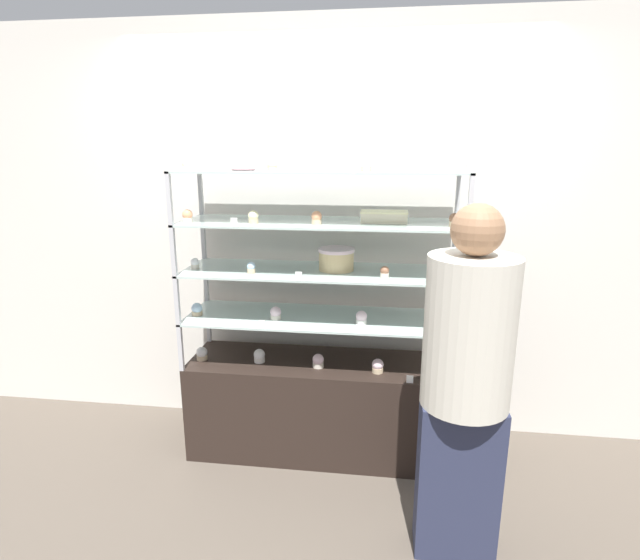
{
  "coord_description": "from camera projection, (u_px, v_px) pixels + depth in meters",
  "views": [
    {
      "loc": [
        0.36,
        -2.76,
        1.83
      ],
      "look_at": [
        0.0,
        0.0,
        1.1
      ],
      "focal_mm": 28.0,
      "sensor_mm": 36.0,
      "label": 1
    }
  ],
  "objects": [
    {
      "name": "display_base",
      "position": [
        320.0,
        406.0,
        3.08
      ],
      "size": [
        1.57,
        0.48,
        0.59
      ],
      "color": "black",
      "rests_on": "ground_plane"
    },
    {
      "name": "display_riser_top",
      "position": [
        320.0,
        173.0,
        2.72
      ],
      "size": [
        1.57,
        0.48,
        0.28
      ],
      "color": "#B7B7BC",
      "rests_on": "display_riser_upper"
    },
    {
      "name": "cupcake_8",
      "position": [
        446.0,
        320.0,
        2.78
      ],
      "size": [
        0.06,
        0.06,
        0.07
      ],
      "color": "white",
      "rests_on": "display_riser_lower"
    },
    {
      "name": "donut_glazed",
      "position": [
        243.0,
        166.0,
        2.74
      ],
      "size": [
        0.15,
        0.15,
        0.04
      ],
      "color": "#EFB2BC",
      "rests_on": "display_riser_top"
    },
    {
      "name": "cupcake_16",
      "position": [
        454.0,
        220.0,
        2.6
      ],
      "size": [
        0.06,
        0.06,
        0.07
      ],
      "color": "#CCB28C",
      "rests_on": "display_riser_upper"
    },
    {
      "name": "display_riser_lower",
      "position": [
        320.0,
        319.0,
        2.94
      ],
      "size": [
        1.57,
        0.48,
        0.28
      ],
      "color": "#B7B7BC",
      "rests_on": "display_base"
    },
    {
      "name": "cupcake_2",
      "position": [
        319.0,
        361.0,
        2.91
      ],
      "size": [
        0.07,
        0.07,
        0.08
      ],
      "color": "beige",
      "rests_on": "display_base"
    },
    {
      "name": "cupcake_14",
      "position": [
        253.0,
        217.0,
        2.71
      ],
      "size": [
        0.06,
        0.06,
        0.07
      ],
      "color": "#CCB28C",
      "rests_on": "display_riser_upper"
    },
    {
      "name": "cupcake_4",
      "position": [
        443.0,
        369.0,
        2.8
      ],
      "size": [
        0.07,
        0.07,
        0.08
      ],
      "color": "beige",
      "rests_on": "display_base"
    },
    {
      "name": "sheet_cake_frosted",
      "position": [
        384.0,
        217.0,
        2.75
      ],
      "size": [
        0.26,
        0.13,
        0.06
      ],
      "color": "beige",
      "rests_on": "display_riser_upper"
    },
    {
      "name": "cupcake_15",
      "position": [
        317.0,
        218.0,
        2.68
      ],
      "size": [
        0.06,
        0.06,
        0.07
      ],
      "color": "#CCB28C",
      "rests_on": "display_riser_upper"
    },
    {
      "name": "cupcake_7",
      "position": [
        361.0,
        318.0,
        2.81
      ],
      "size": [
        0.06,
        0.06,
        0.07
      ],
      "color": "white",
      "rests_on": "display_riser_lower"
    },
    {
      "name": "price_tag_3",
      "position": [
        234.0,
        222.0,
        2.62
      ],
      "size": [
        0.04,
        0.0,
        0.04
      ],
      "color": "white",
      "rests_on": "display_riser_upper"
    },
    {
      "name": "cupcake_5",
      "position": [
        197.0,
        309.0,
        2.96
      ],
      "size": [
        0.06,
        0.06,
        0.07
      ],
      "color": "#CCB28C",
      "rests_on": "display_riser_lower"
    },
    {
      "name": "cupcake_9",
      "position": [
        195.0,
        264.0,
        2.89
      ],
      "size": [
        0.05,
        0.05,
        0.06
      ],
      "color": "beige",
      "rests_on": "display_riser_middle"
    },
    {
      "name": "cupcake_10",
      "position": [
        251.0,
        268.0,
        2.79
      ],
      "size": [
        0.05,
        0.05,
        0.06
      ],
      "color": "#CCB28C",
      "rests_on": "display_riser_middle"
    },
    {
      "name": "cupcake_12",
      "position": [
        455.0,
        275.0,
        2.64
      ],
      "size": [
        0.05,
        0.05,
        0.06
      ],
      "color": "#CCB28C",
      "rests_on": "display_riser_middle"
    },
    {
      "name": "cupcake_13",
      "position": [
        187.0,
        216.0,
        2.75
      ],
      "size": [
        0.06,
        0.06,
        0.07
      ],
      "color": "beige",
      "rests_on": "display_riser_upper"
    },
    {
      "name": "cupcake_0",
      "position": [
        202.0,
        354.0,
        3.02
      ],
      "size": [
        0.07,
        0.07,
        0.08
      ],
      "color": "#CCB28C",
      "rests_on": "display_base"
    },
    {
      "name": "cupcake_17",
      "position": [
        187.0,
        164.0,
        2.7
      ],
      "size": [
        0.06,
        0.06,
        0.07
      ],
      "color": "beige",
      "rests_on": "display_riser_top"
    },
    {
      "name": "price_tag_2",
      "position": [
        299.0,
        276.0,
        2.65
      ],
      "size": [
        0.04,
        0.0,
        0.04
      ],
      "color": "white",
      "rests_on": "display_riser_middle"
    },
    {
      "name": "cupcake_11",
      "position": [
        385.0,
        272.0,
        2.69
      ],
      "size": [
        0.05,
        0.05,
        0.06
      ],
      "color": "beige",
      "rests_on": "display_riser_middle"
    },
    {
      "name": "customer_figure",
      "position": [
        465.0,
        380.0,
        2.15
      ],
      "size": [
        0.38,
        0.38,
        1.63
      ],
      "color": "#282D47",
      "rests_on": "ground_plane"
    },
    {
      "name": "layer_cake_centerpiece",
      "position": [
        336.0,
        259.0,
        2.86
      ],
      "size": [
        0.21,
        0.21,
        0.13
      ],
      "color": "#DBBC84",
      "rests_on": "display_riser_middle"
    },
    {
      "name": "cupcake_1",
      "position": [
        259.0,
        356.0,
        2.99
      ],
      "size": [
        0.07,
        0.07,
        0.08
      ],
      "color": "white",
      "rests_on": "display_base"
    },
    {
      "name": "cupcake_18",
      "position": [
        272.0,
        165.0,
        2.61
      ],
      "size": [
        0.06,
        0.06,
        0.07
      ],
      "color": "#CCB28C",
      "rests_on": "display_riser_top"
    },
    {
      "name": "price_tag_1",
      "position": [
        262.0,
        324.0,
        2.75
      ],
      "size": [
        0.04,
        0.0,
        0.04
      ],
      "color": "white",
      "rests_on": "display_riser_lower"
    },
    {
      "name": "cupcake_19",
      "position": [
        366.0,
        165.0,
        2.61
      ],
      "size": [
        0.06,
        0.06,
        0.07
      ],
      "color": "#CCB28C",
      "rests_on": "display_riser_top"
    },
    {
      "name": "display_riser_middle",
      "position": [
        320.0,
        273.0,
        2.86
      ],
      "size": [
        1.57,
        0.48,
        0.28
      ],
      "color": "#B7B7BC",
      "rests_on": "display_riser_lower"
    },
    {
      "name": "cupcake_20",
      "position": [
        461.0,
        166.0,
        2.51
      ],
      "size": [
        0.06,
        0.06,
        0.07
      ],
      "color": "white",
      "rests_on": "display_riser_top"
    },
    {
      "name": "ground_plane",
      "position": [
        320.0,
        448.0,
        3.15
      ],
      "size": [
        20.0,
        20.0,
        0.0
      ],
      "primitive_type": "plane",
      "color": "brown"
    },
    {
      "name": "cupcake_3",
      "position": [
        378.0,
        366.0,
        2.85
      ],
      "size": [
        0.07,
        0.07,
        0.08
      ],
      "color": "#CCB28C",
      "rests_on": "display_base"
    },
    {
      "name": "cupcake_6",
      "position": [
        276.0,
        313.0,
        2.89
      ],
      "size": [
        0.06,
        0.06,
        0.07
      ],
      "color": "beige",
      "rests_on": "display_riser_lower"
    },
    {
      "name": "back_wall",
      "position": [
        328.0,
        234.0,
        3.19
      ],
      "size": [
        8.0,
        0.05,
        2.6
      ],
      "color": "silver",
      "rests_on": "ground_plane"
    },
    {
      "name": "price_tag_4",
      "position": [
        353.0,
        168.0,
        2.47
      ],
      "size": [
        0.04,
        0.0,
        0.04
      ],
      "color": "white",
      "rests_on": "display_riser_top"
    },
    {
      "name": "display_riser_upper",
      "position": [
        320.0,
        224.0,
        2.79
      ],
      "size": [
        1.57,
        0.48,
        0.28
      ],
      "color": "#B7B7BC",
      "rests_on": "display_riser_middle"
    },
    {
      "name": "price_tag_0",
      "position": [
        410.0,
        379.0,
        2.72
      ],
      "size": [
        0.04,
        0.0,
        0.04
      ],
      "color": "white",
      "rests_on": "display_base"
    }
  ]
}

